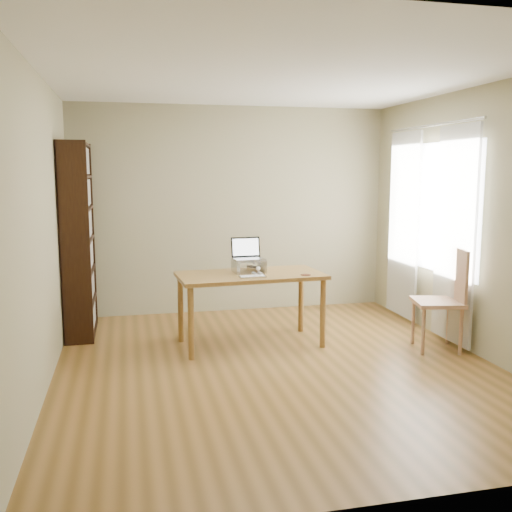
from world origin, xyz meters
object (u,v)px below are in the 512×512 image
Objects in this scene: desk at (251,282)px; keyboard at (252,277)px; chair at (445,295)px; bookshelf at (79,240)px; cat at (252,266)px; laptop at (248,254)px.

keyboard is (-0.03, -0.22, 0.10)m from desk.
keyboard is at bearing -177.78° from chair.
bookshelf reaches higher than chair.
cat is (1.78, -0.70, -0.24)m from bookshelf.
keyboard is at bearing -100.93° from desk.
bookshelf is at bearing 155.05° from laptop.
chair is at bearing -26.97° from cat.
keyboard is 0.34m from cat.
keyboard is (1.71, -1.03, -0.29)m from bookshelf.
desk is 1.97m from chair.
bookshelf reaches higher than cat.
laptop is 0.40m from keyboard.
desk is at bearing 175.75° from chair.
laptop is at bearing -21.29° from bookshelf.
laptop is 0.13m from cat.
bookshelf is 1.87m from laptop.
cat is (0.04, -0.02, -0.12)m from laptop.
desk is 3.17× the size of cat.
cat is 0.47× the size of chair.
desk is at bearing -93.66° from laptop.
keyboard is at bearing -31.11° from bookshelf.
laptop reaches higher than chair.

